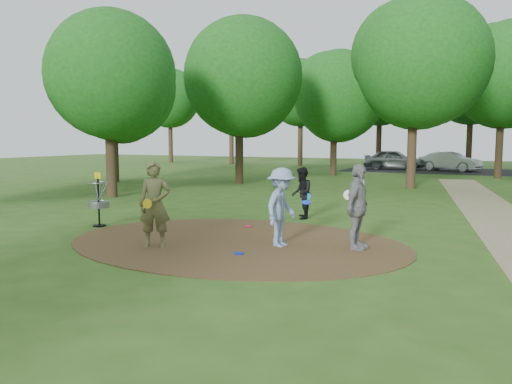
% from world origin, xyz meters
% --- Properties ---
extents(ground, '(100.00, 100.00, 0.00)m').
position_xyz_m(ground, '(0.00, 0.00, 0.00)').
color(ground, '#2D5119').
rests_on(ground, ground).
extents(dirt_clearing, '(8.40, 8.40, 0.02)m').
position_xyz_m(dirt_clearing, '(0.00, 0.00, 0.01)').
color(dirt_clearing, '#47301C').
rests_on(dirt_clearing, ground).
extents(parking_lot, '(14.00, 8.00, 0.01)m').
position_xyz_m(parking_lot, '(2.00, 30.00, 0.00)').
color(parking_lot, black).
rests_on(parking_lot, ground).
extents(player_observer_with_disc, '(0.86, 0.75, 1.98)m').
position_xyz_m(player_observer_with_disc, '(-1.40, -1.26, 0.99)').
color(player_observer_with_disc, brown).
rests_on(player_observer_with_disc, ground).
extents(player_throwing_with_disc, '(1.12, 1.22, 1.83)m').
position_xyz_m(player_throwing_with_disc, '(1.20, 0.03, 0.91)').
color(player_throwing_with_disc, '#7D96BB').
rests_on(player_throwing_with_disc, ground).
extents(player_walking_with_disc, '(0.83, 0.93, 1.60)m').
position_xyz_m(player_walking_with_disc, '(0.25, 4.01, 0.80)').
color(player_walking_with_disc, black).
rests_on(player_walking_with_disc, ground).
extents(player_waiting_with_disc, '(0.61, 1.17, 1.93)m').
position_xyz_m(player_waiting_with_disc, '(2.86, 0.44, 0.96)').
color(player_waiting_with_disc, gray).
rests_on(player_waiting_with_disc, ground).
extents(disc_ground_blue, '(0.22, 0.22, 0.02)m').
position_xyz_m(disc_ground_blue, '(0.68, -1.12, 0.03)').
color(disc_ground_blue, '#0C21D0').
rests_on(disc_ground_blue, dirt_clearing).
extents(disc_ground_red, '(0.22, 0.22, 0.02)m').
position_xyz_m(disc_ground_red, '(-0.58, 1.94, 0.03)').
color(disc_ground_red, '#E3164C').
rests_on(disc_ground_red, dirt_clearing).
extents(car_left, '(4.75, 2.12, 1.59)m').
position_xyz_m(car_left, '(-1.41, 30.29, 0.79)').
color(car_left, '#94989B').
rests_on(car_left, ground).
extents(car_right, '(4.69, 2.90, 1.46)m').
position_xyz_m(car_right, '(2.79, 30.13, 0.73)').
color(car_right, '#B5BABE').
rests_on(car_right, ground).
extents(disc_golf_basket, '(0.63, 0.63, 1.54)m').
position_xyz_m(disc_golf_basket, '(-4.50, 0.30, 0.87)').
color(disc_golf_basket, black).
rests_on(disc_golf_basket, ground).
extents(tree_ring, '(37.50, 45.82, 9.34)m').
position_xyz_m(tree_ring, '(1.72, 10.53, 5.27)').
color(tree_ring, '#332316').
rests_on(tree_ring, ground).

